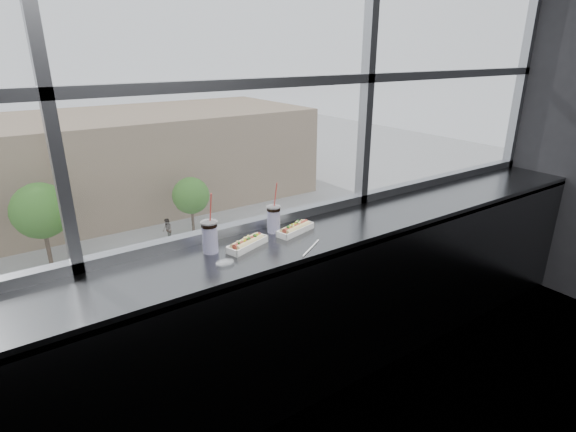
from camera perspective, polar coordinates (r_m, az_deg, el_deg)
wall_back_lower at (r=3.14m, az=-5.11°, el=-11.12°), size 6.00×0.00×6.00m
window_glass at (r=2.70m, az=-6.59°, el=22.71°), size 6.00×0.00×6.00m
window_mullions at (r=2.68m, az=-6.37°, el=22.73°), size 6.00×0.08×2.40m
counter at (r=2.68m, az=-2.53°, el=-4.21°), size 6.00×0.55×0.06m
counter_fascia at (r=2.76m, az=0.57°, el=-15.92°), size 6.00×0.04×1.04m
hotdog_tray_left at (r=2.63m, az=-5.18°, el=-3.45°), size 0.29×0.18×0.07m
hotdog_tray_right at (r=2.83m, az=0.96°, el=-1.60°), size 0.29×0.15×0.07m
soda_cup_left at (r=2.57m, az=-9.90°, el=-2.42°), size 0.10×0.10×0.36m
soda_cup_right at (r=2.81m, az=-1.84°, el=-0.23°), size 0.09×0.09×0.33m
loose_straw at (r=2.62m, az=2.95°, el=-4.05°), size 0.21×0.13×0.01m
wrapper at (r=2.45m, az=-8.03°, el=-5.85°), size 0.10×0.07×0.03m
plaza_ground at (r=47.72m, az=-31.50°, el=1.32°), size 120.00×120.00×0.00m
street_asphalt at (r=25.97m, az=-27.26°, el=-12.55°), size 80.00×10.00×0.06m
far_sidewalk at (r=33.11m, az=-29.35°, el=-5.80°), size 80.00×6.00×0.04m
far_building at (r=41.40m, az=-31.90°, el=4.52°), size 50.00×14.00×8.00m
car_far_c at (r=31.12m, az=-10.42°, el=-2.81°), size 3.04×6.28×2.03m
car_near_e at (r=26.22m, az=3.20°, el=-6.81°), size 3.15×6.91×2.26m
car_far_b at (r=29.38m, az=-21.87°, el=-5.31°), size 2.75×6.57×2.19m
pedestrian_d at (r=33.67m, az=-15.08°, el=-1.44°), size 0.67×0.89×2.00m
tree_center at (r=31.86m, az=-28.90°, el=0.58°), size 3.53×3.53×5.52m
tree_right at (r=34.24m, az=-12.23°, el=2.54°), size 2.77×2.77×4.32m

